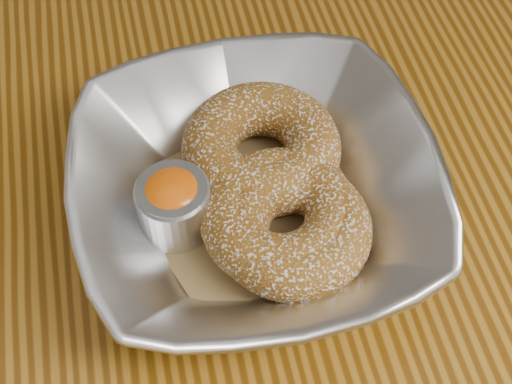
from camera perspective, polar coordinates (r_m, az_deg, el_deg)
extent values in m
cube|color=brown|center=(0.48, -7.48, -11.67)|extent=(1.20, 0.80, 0.04)
imported|color=silver|center=(0.48, 0.00, -0.01)|extent=(0.24, 0.24, 0.06)
cube|color=brown|center=(0.49, 0.00, -1.41)|extent=(0.19, 0.19, 0.00)
torus|color=brown|center=(0.50, 0.42, 3.58)|extent=(0.15, 0.15, 0.04)
torus|color=brown|center=(0.47, 1.97, -2.01)|extent=(0.11, 0.11, 0.04)
torus|color=brown|center=(0.46, 2.95, -2.94)|extent=(0.13, 0.13, 0.04)
cylinder|color=silver|center=(0.47, -6.53, -1.28)|extent=(0.05, 0.05, 0.04)
cylinder|color=gray|center=(0.47, -6.58, -1.01)|extent=(0.05, 0.05, 0.04)
ellipsoid|color=#FA5E07|center=(0.46, -6.71, -0.21)|extent=(0.04, 0.04, 0.03)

